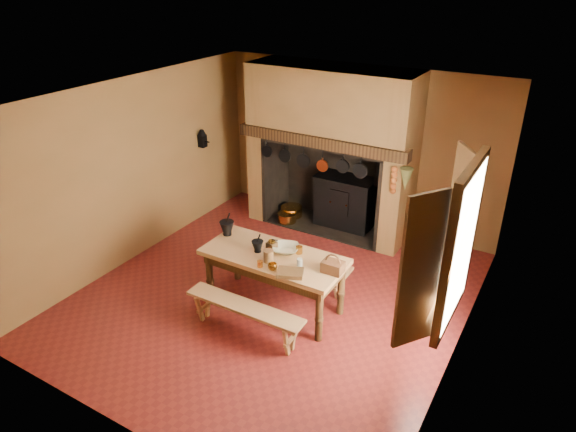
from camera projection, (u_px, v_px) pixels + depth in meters
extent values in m
plane|color=maroon|center=(275.00, 295.00, 7.30)|extent=(5.50, 5.50, 0.00)
plane|color=silver|center=(272.00, 99.00, 6.06)|extent=(5.50, 5.50, 0.00)
cube|color=olive|center=(358.00, 147.00, 8.81)|extent=(5.00, 0.02, 2.80)
cube|color=olive|center=(134.00, 171.00, 7.81)|extent=(0.02, 5.50, 2.80)
cube|color=olive|center=(470.00, 255.00, 5.55)|extent=(0.02, 5.50, 2.80)
cube|color=olive|center=(111.00, 319.00, 4.55)|extent=(5.00, 0.02, 2.80)
cube|color=olive|center=(268.00, 140.00, 9.16)|extent=(0.30, 0.90, 2.80)
cube|color=olive|center=(402.00, 165.00, 8.03)|extent=(0.30, 0.90, 2.80)
cube|color=olive|center=(332.00, 104.00, 8.24)|extent=(2.20, 0.90, 1.20)
cube|color=#321E0D|center=(320.00, 141.00, 8.16)|extent=(2.95, 0.22, 0.18)
cube|color=black|center=(340.00, 177.00, 9.19)|extent=(2.20, 0.06, 1.60)
cube|color=black|center=(328.00, 225.00, 9.21)|extent=(2.20, 0.90, 0.02)
cube|color=black|center=(345.00, 203.00, 9.02)|extent=(1.00, 0.50, 0.90)
cube|color=black|center=(346.00, 178.00, 8.80)|extent=(1.04, 0.54, 0.04)
cube|color=black|center=(339.00, 203.00, 8.77)|extent=(0.35, 0.02, 0.45)
cylinder|color=black|center=(378.00, 166.00, 8.42)|extent=(0.10, 0.10, 0.70)
cylinder|color=#B47929|center=(331.00, 202.00, 8.83)|extent=(0.03, 0.03, 0.03)
cylinder|color=#B47929|center=(346.00, 205.00, 8.69)|extent=(0.03, 0.03, 0.03)
cylinder|color=#B47929|center=(292.00, 211.00, 9.51)|extent=(0.40, 0.40, 0.20)
cylinder|color=#B47929|center=(287.00, 218.00, 9.30)|extent=(0.34, 0.34, 0.18)
cube|color=black|center=(285.00, 208.00, 9.69)|extent=(0.18, 0.18, 0.16)
cone|color=brown|center=(406.00, 180.00, 7.54)|extent=(0.20, 0.20, 0.35)
cube|color=white|center=(463.00, 246.00, 5.12)|extent=(0.02, 1.00, 1.60)
cube|color=#3C2613|center=(474.00, 167.00, 4.76)|extent=(0.08, 1.16, 0.08)
cube|color=#3C2613|center=(448.00, 314.00, 5.50)|extent=(0.08, 1.16, 0.08)
cube|color=#3C2613|center=(420.00, 272.00, 4.69)|extent=(0.29, 0.39, 1.60)
cube|color=#3C2613|center=(457.00, 215.00, 5.75)|extent=(0.29, 0.39, 1.60)
cube|color=black|center=(202.00, 141.00, 8.95)|extent=(0.12, 0.12, 0.22)
cone|color=black|center=(202.00, 133.00, 8.89)|extent=(0.16, 0.16, 0.10)
cylinder|color=black|center=(207.00, 142.00, 8.91)|extent=(0.12, 0.02, 0.02)
cube|color=tan|center=(274.00, 257.00, 6.71)|extent=(1.89, 0.84, 0.06)
cube|color=#3C2613|center=(274.00, 264.00, 6.76)|extent=(1.77, 0.72, 0.15)
cylinder|color=#3C2613|center=(210.00, 277.00, 7.03)|extent=(0.09, 0.09, 0.76)
cylinder|color=#3C2613|center=(319.00, 315.00, 6.27)|extent=(0.09, 0.09, 0.76)
cylinder|color=#3C2613|center=(237.00, 256.00, 7.52)|extent=(0.09, 0.09, 0.76)
cylinder|color=#3C2613|center=(341.00, 289.00, 6.75)|extent=(0.09, 0.09, 0.76)
cube|color=tan|center=(244.00, 307.00, 6.33)|extent=(1.61, 0.28, 0.04)
cube|color=tan|center=(298.00, 258.00, 7.37)|extent=(1.63, 0.29, 0.04)
cylinder|color=black|center=(227.00, 234.00, 7.18)|extent=(0.12, 0.12, 0.04)
cone|color=black|center=(227.00, 227.00, 7.13)|extent=(0.20, 0.20, 0.17)
cylinder|color=black|center=(228.00, 218.00, 7.06)|extent=(0.08, 0.05, 0.17)
cylinder|color=black|center=(258.00, 251.00, 6.76)|extent=(0.09, 0.09, 0.03)
cone|color=black|center=(258.00, 245.00, 6.72)|extent=(0.16, 0.16, 0.13)
cylinder|color=black|center=(258.00, 238.00, 6.66)|extent=(0.06, 0.04, 0.13)
cube|color=#3C2613|center=(272.00, 246.00, 6.78)|extent=(0.13, 0.13, 0.12)
cylinder|color=#B47929|center=(272.00, 241.00, 6.75)|extent=(0.09, 0.09, 0.03)
cylinder|color=black|center=(275.00, 240.00, 6.71)|extent=(0.10, 0.03, 0.03)
cylinder|color=#B47929|center=(260.00, 264.00, 6.41)|extent=(0.09, 0.09, 0.08)
cylinder|color=#B47929|center=(299.00, 250.00, 6.70)|extent=(0.11, 0.11, 0.10)
imported|color=#BCB690|center=(286.00, 249.00, 6.74)|extent=(0.46, 0.46, 0.09)
cylinder|color=brown|center=(268.00, 256.00, 6.50)|extent=(0.17, 0.17, 0.16)
cylinder|color=beige|center=(300.00, 263.00, 6.39)|extent=(0.08, 0.08, 0.12)
cube|color=#492616|center=(333.00, 267.00, 6.29)|extent=(0.26, 0.19, 0.15)
torus|color=#492616|center=(333.00, 262.00, 6.26)|extent=(0.21, 0.02, 0.21)
cube|color=#3C2613|center=(290.00, 273.00, 6.25)|extent=(0.38, 0.33, 0.05)
imported|color=#B47929|center=(273.00, 267.00, 6.34)|extent=(0.13, 0.13, 0.09)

